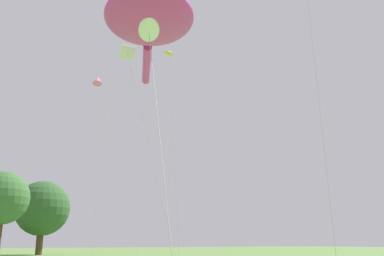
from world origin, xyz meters
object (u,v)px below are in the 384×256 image
object	(u,v)px
small_kite_box_yellow	(130,64)
small_kite_triangle_green	(98,81)
big_show_kite	(149,21)
small_kite_streamer_purple	(169,57)
tree_shrub_far	(2,198)
tree_oak_right	(42,208)

from	to	relation	value
small_kite_box_yellow	small_kite_triangle_green	world-z (taller)	small_kite_triangle_green
big_show_kite	small_kite_streamer_purple	distance (m)	16.14
tree_shrub_far	big_show_kite	bearing A→B (deg)	-91.36
small_kite_box_yellow	small_kite_streamer_purple	size ratio (longest dim) A/B	0.68
big_show_kite	tree_oak_right	size ratio (longest dim) A/B	1.19
big_show_kite	small_kite_streamer_purple	bearing A→B (deg)	173.00
small_kite_box_yellow	tree_oak_right	size ratio (longest dim) A/B	1.13
big_show_kite	small_kite_box_yellow	xyz separation A→B (m)	(0.66, 3.30, -0.67)
small_kite_streamer_purple	small_kite_triangle_green	distance (m)	5.93
small_kite_box_yellow	tree_shrub_far	size ratio (longest dim) A/B	1.22
small_kite_box_yellow	small_kite_streamer_purple	distance (m)	13.53
tree_shrub_far	tree_oak_right	distance (m)	13.41
small_kite_streamer_purple	tree_oak_right	distance (m)	35.10
tree_shrub_far	small_kite_streamer_purple	bearing A→B (deg)	-71.52
small_kite_box_yellow	tree_oak_right	distance (m)	44.06
small_kite_triangle_green	tree_shrub_far	distance (m)	21.59
big_show_kite	tree_oak_right	xyz separation A→B (m)	(7.99, 46.55, -4.76)
big_show_kite	small_kite_streamer_purple	xyz separation A→B (m)	(8.30, 12.87, 5.09)
small_kite_streamer_purple	tree_shrub_far	bearing A→B (deg)	-94.32
small_kite_triangle_green	tree_oak_right	size ratio (longest dim) A/B	1.43
small_kite_box_yellow	tree_shrub_far	world-z (taller)	small_kite_box_yellow
small_kite_streamer_purple	tree_shrub_far	size ratio (longest dim) A/B	1.81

